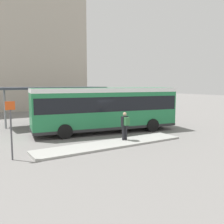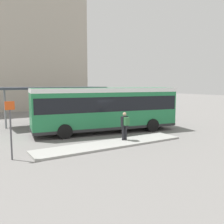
# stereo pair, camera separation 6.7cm
# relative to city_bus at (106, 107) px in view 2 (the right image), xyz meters

# --- Properties ---
(ground_plane) EXTENTS (120.00, 120.00, 0.00)m
(ground_plane) POSITION_rel_city_bus_xyz_m (-0.01, 0.00, -1.92)
(ground_plane) COLOR slate
(curb_island) EXTENTS (9.35, 1.80, 0.12)m
(curb_island) POSITION_rel_city_bus_xyz_m (-1.75, -3.60, -1.86)
(curb_island) COLOR #9E9E99
(curb_island) RESTS_ON ground_plane
(city_bus) EXTENTS (10.97, 4.21, 3.30)m
(city_bus) POSITION_rel_city_bus_xyz_m (0.00, 0.00, 0.00)
(city_bus) COLOR #237A47
(city_bus) RESTS_ON ground_plane
(pedestrian_waiting) EXTENTS (0.43, 0.44, 1.74)m
(pedestrian_waiting) POSITION_rel_city_bus_xyz_m (-0.61, -3.35, -0.80)
(pedestrian_waiting) COLOR #232328
(pedestrian_waiting) RESTS_ON curb_island
(bicycle_yellow) EXTENTS (0.48, 1.71, 0.74)m
(bicycle_yellow) POSITION_rel_city_bus_xyz_m (8.73, 2.42, -1.55)
(bicycle_yellow) COLOR black
(bicycle_yellow) RESTS_ON ground_plane
(bicycle_blue) EXTENTS (0.48, 1.68, 0.73)m
(bicycle_blue) POSITION_rel_city_bus_xyz_m (8.48, 3.19, -1.56)
(bicycle_blue) COLOR black
(bicycle_blue) RESTS_ON ground_plane
(station_shelter) EXTENTS (9.31, 3.29, 3.32)m
(station_shelter) POSITION_rel_city_bus_xyz_m (-2.16, 5.65, 1.24)
(station_shelter) COLOR #383D47
(station_shelter) RESTS_ON ground_plane
(potted_planter_near_shelter) EXTENTS (0.90, 0.90, 1.37)m
(potted_planter_near_shelter) POSITION_rel_city_bus_xyz_m (-2.08, 3.01, -1.21)
(potted_planter_near_shelter) COLOR slate
(potted_planter_near_shelter) RESTS_ON ground_plane
(platform_sign) EXTENTS (0.44, 0.08, 2.80)m
(platform_sign) POSITION_rel_city_bus_xyz_m (-7.27, -3.52, -0.36)
(platform_sign) COLOR #4C4C51
(platform_sign) RESTS_ON ground_plane
(station_building) EXTENTS (19.45, 13.59, 16.99)m
(station_building) POSITION_rel_city_bus_xyz_m (-2.58, 24.35, 6.57)
(station_building) COLOR #B2A899
(station_building) RESTS_ON ground_plane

